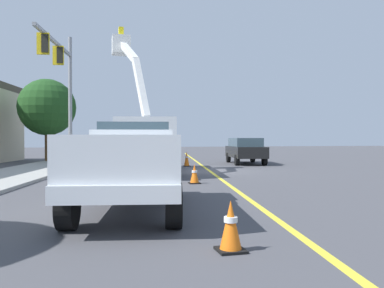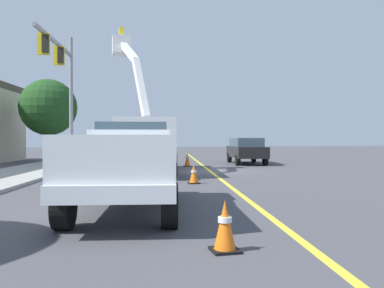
{
  "view_description": "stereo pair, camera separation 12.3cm",
  "coord_description": "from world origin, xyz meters",
  "views": [
    {
      "loc": [
        -18.87,
        5.77,
        1.63
      ],
      "look_at": [
        -1.66,
        1.35,
        1.4
      ],
      "focal_mm": 36.47,
      "sensor_mm": 36.0,
      "label": 1
    },
    {
      "loc": [
        -18.9,
        5.65,
        1.63
      ],
      "look_at": [
        -1.66,
        1.35,
        1.4
      ],
      "focal_mm": 36.47,
      "sensor_mm": 36.0,
      "label": 2
    }
  ],
  "objects": [
    {
      "name": "lane_centre_stripe",
      "position": [
        0.0,
        0.0,
        0.0
      ],
      "size": [
        49.2,
        9.24,
        0.01
      ],
      "primitive_type": "cube",
      "rotation": [
        0.0,
        0.0,
        -0.18
      ],
      "color": "yellow",
      "rests_on": "ground"
    },
    {
      "name": "ground",
      "position": [
        0.0,
        0.0,
        0.0
      ],
      "size": [
        120.0,
        120.0,
        0.0
      ],
      "primitive_type": "plane",
      "color": "#47474C"
    },
    {
      "name": "sidewalk_far_side",
      "position": [
        1.61,
        8.72,
        0.06
      ],
      "size": [
        59.66,
        14.44,
        0.12
      ],
      "primitive_type": "cube",
      "rotation": [
        0.0,
        0.0,
        -0.18
      ],
      "color": "#9E9E99",
      "rests_on": "ground"
    },
    {
      "name": "service_pickup_truck",
      "position": [
        -9.98,
        4.94,
        1.12
      ],
      "size": [
        5.89,
        3.08,
        2.06
      ],
      "color": "silver",
      "rests_on": "ground"
    },
    {
      "name": "passing_minivan",
      "position": [
        5.04,
        -3.98,
        0.97
      ],
      "size": [
        5.07,
        2.74,
        1.69
      ],
      "color": "black",
      "rests_on": "ground"
    },
    {
      "name": "traffic_signal_mast",
      "position": [
        3.46,
        7.35,
        5.09
      ],
      "size": [
        6.39,
        1.35,
        7.65
      ],
      "color": "gray",
      "rests_on": "ground"
    },
    {
      "name": "traffic_cone_leading",
      "position": [
        -13.56,
        3.83,
        0.37
      ],
      "size": [
        0.4,
        0.4,
        0.75
      ],
      "color": "black",
      "rests_on": "ground"
    },
    {
      "name": "traffic_cone_mid_front",
      "position": [
        -5.14,
        2.16,
        0.35
      ],
      "size": [
        0.4,
        0.4,
        0.71
      ],
      "color": "black",
      "rests_on": "ground"
    },
    {
      "name": "utility_bucket_truck",
      "position": [
        0.18,
        3.09,
        1.61
      ],
      "size": [
        8.52,
        3.95,
        7.27
      ],
      "color": "silver",
      "rests_on": "ground"
    },
    {
      "name": "street_tree_right",
      "position": [
        9.83,
        8.8,
        3.82
      ],
      "size": [
        3.92,
        3.92,
        5.79
      ],
      "color": "brown",
      "rests_on": "ground"
    },
    {
      "name": "traffic_cone_mid_rear",
      "position": [
        3.67,
        0.31,
        0.43
      ],
      "size": [
        0.4,
        0.4,
        0.88
      ],
      "color": "black",
      "rests_on": "ground"
    }
  ]
}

